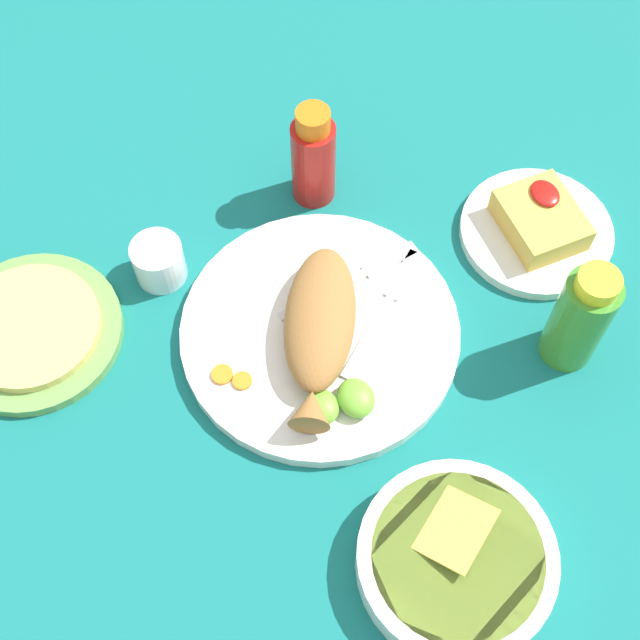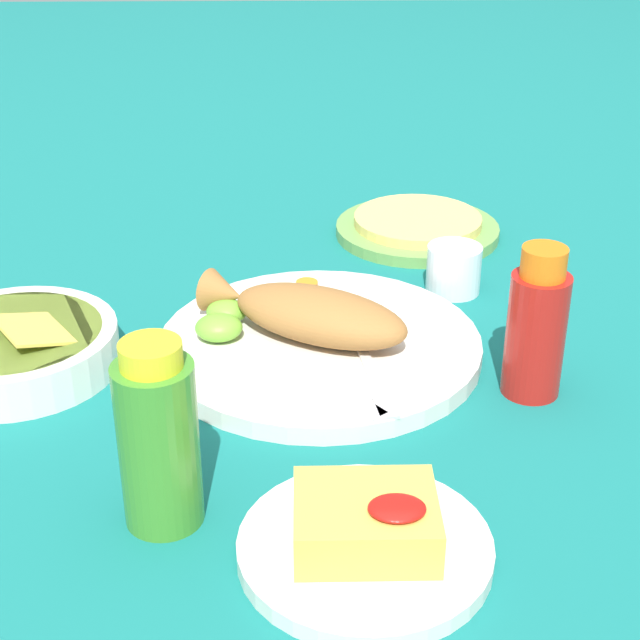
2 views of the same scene
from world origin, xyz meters
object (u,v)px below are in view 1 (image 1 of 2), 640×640
Objects in this scene: hot_sauce_bottle_green at (580,318)px; side_plate_fries at (536,232)px; main_plate at (320,332)px; hot_sauce_bottle_red at (313,157)px; tortilla_plate at (33,332)px; fork_far at (387,304)px; guacamole_bowl at (456,560)px; salt_cup at (159,263)px; fried_fish at (319,327)px; fork_near at (358,276)px.

hot_sauce_bottle_green is 0.82× the size of side_plate_fries.
side_plate_fries is (0.03, -0.29, -0.00)m from main_plate.
hot_sauce_bottle_red is 0.70× the size of tortilla_plate.
hot_sauce_bottle_green is at bearing -74.95° from fork_far.
salt_cup is at bearing 20.02° from guacamole_bowl.
hot_sauce_bottle_red reaches higher than guacamole_bowl.
fried_fish is 0.09m from fork_far.
tortilla_plate is (0.08, 0.37, -0.01)m from fork_near.
side_plate_fries is 0.42m from guacamole_bowl.
fork_far is at bearing 53.80° from hot_sauce_bottle_green.
side_plate_fries is (-0.02, -0.23, -0.01)m from fork_near.
fried_fish is 1.45× the size of fork_far.
main_plate is 1.55× the size of tortilla_plate.
fork_far is (0.01, -0.09, -0.02)m from fried_fish.
fork_near is at bearing -116.88° from salt_cup.
salt_cup is at bearing -82.16° from tortilla_plate.
fork_near is 3.07× the size of salt_cup.
tortilla_plate is (0.42, 0.32, -0.02)m from guacamole_bowl.
fried_fish is 0.33m from tortilla_plate.
fried_fish is at bearing 5.32° from guacamole_bowl.
main_plate is 1.71× the size of fork_near.
hot_sauce_bottle_green reaches higher than main_plate.
main_plate is at bearing 63.75° from hot_sauce_bottle_green.
salt_cup reaches higher than fork_far.
fork_far is 0.30m from guacamole_bowl.
hot_sauce_bottle_green is at bearing -150.79° from hot_sauce_bottle_red.
fried_fish is 0.28m from hot_sauce_bottle_green.
main_plate is 0.29m from guacamole_bowl.
fork_near is at bearing 47.13° from hot_sauce_bottle_green.
fork_near is at bearing 85.18° from side_plate_fries.
fork_near is at bearing 178.06° from hot_sauce_bottle_red.
main_plate is at bearing -154.36° from fork_near.
fried_fish is 1.08× the size of tortilla_plate.
main_plate is 0.04m from fried_fish.
hot_sauce_bottle_red is (0.19, 0.01, 0.05)m from fork_far.
side_plate_fries is at bearing -40.83° from guacamole_bowl.
hot_sauce_bottle_green is at bearing -51.15° from fork_near.
side_plate_fries is (0.03, -0.21, -0.01)m from fork_far.
guacamole_bowl is (-0.17, 0.23, -0.05)m from hot_sauce_bottle_green.
hot_sauce_bottle_red reaches higher than fork_far.
side_plate_fries is at bearing -31.45° from fork_far.
fork_far reaches higher than side_plate_fries.
guacamole_bowl reaches higher than tortilla_plate.
fried_fish is 0.21m from salt_cup.
fried_fish is 1.20× the size of side_plate_fries.
hot_sauce_bottle_green reaches higher than fork_far.
hot_sauce_bottle_green reaches higher than fork_near.
fried_fish reaches higher than tortilla_plate.
tortilla_plate is at bearing 99.69° from hot_sauce_bottle_red.
fork_near is (0.05, -0.07, 0.01)m from main_plate.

